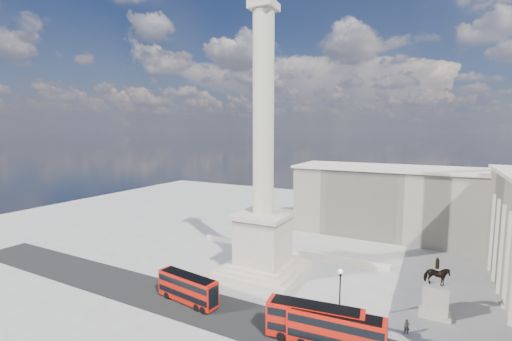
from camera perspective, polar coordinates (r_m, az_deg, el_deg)
The scene contains 13 objects.
ground at distance 59.61m, azimuth -1.08°, elevation -18.26°, with size 180.00×180.00×0.00m, color #9A9792.
asphalt_road at distance 49.68m, azimuth -1.63°, elevation -23.64°, with size 120.00×9.00×0.01m, color black.
nelsons_column at distance 59.81m, azimuth 1.21°, elevation -5.13°, with size 14.00×14.00×49.85m.
balustrade_wall at distance 72.81m, azimuth 5.16°, elevation -13.14°, with size 40.00×0.60×1.10m, color beige.
building_northeast at distance 89.21m, azimuth 23.36°, elevation -4.81°, with size 51.00×17.00×16.60m.
red_bus_a at distance 53.83m, azimuth -11.28°, elevation -18.67°, with size 10.43×3.66×4.14m.
red_bus_b at distance 44.86m, azimuth 9.83°, elevation -23.73°, with size 11.62×3.98×4.62m.
red_bus_c at distance 44.09m, azimuth 13.20°, elevation -24.50°, with size 11.23×3.36×4.49m.
victorian_lamp at distance 48.48m, azimuth 13.81°, elevation -18.95°, with size 0.62×0.62×7.24m.
equestrian_statue at distance 54.98m, azimuth 27.73°, elevation -17.98°, with size 3.93×2.95×8.21m.
pedestrian_walking at distance 50.10m, azimuth 23.83°, elevation -22.72°, with size 0.68×0.45×1.87m, color black.
pedestrian_standing at distance 48.78m, azimuth 19.92°, elevation -23.64°, with size 0.73×0.57×1.51m, color black.
pedestrian_crossing at distance 51.29m, azimuth 3.40°, elevation -21.39°, with size 1.14×0.47×1.94m, color black.
Camera 1 is at (26.14, -47.44, 24.89)m, focal length 24.00 mm.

